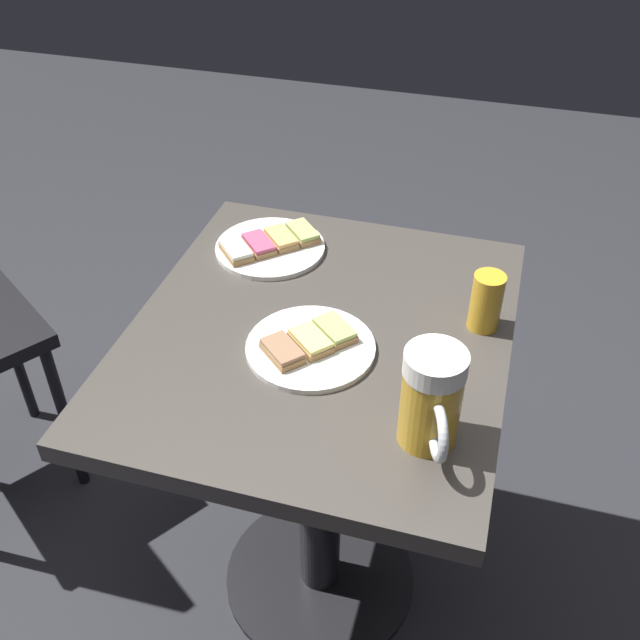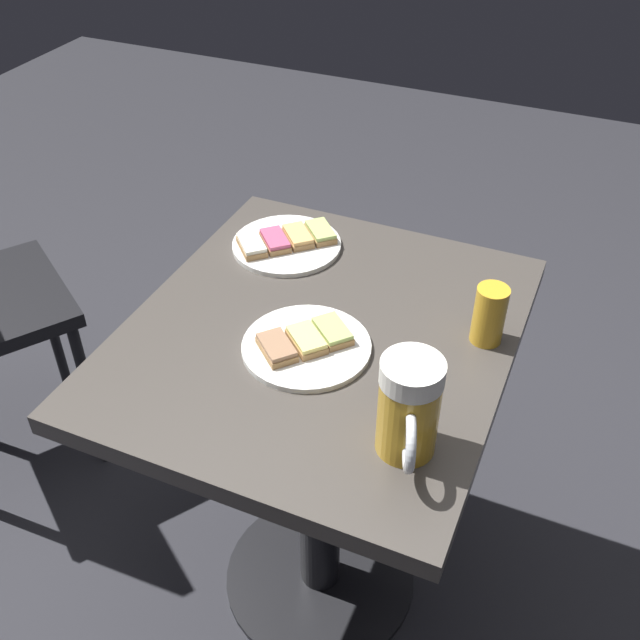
% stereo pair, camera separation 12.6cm
% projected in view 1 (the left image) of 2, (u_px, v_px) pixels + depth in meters
% --- Properties ---
extents(ground_plane, '(6.00, 6.00, 0.00)m').
position_uv_depth(ground_plane, '(320.00, 577.00, 1.75)').
color(ground_plane, '#28282D').
extents(cafe_table, '(0.73, 0.64, 0.76)m').
position_uv_depth(cafe_table, '(320.00, 405.00, 1.38)').
color(cafe_table, black).
rests_on(cafe_table, ground_plane).
extents(plate_near, '(0.22, 0.22, 0.03)m').
position_uv_depth(plate_near, '(309.00, 345.00, 1.22)').
color(plate_near, white).
rests_on(plate_near, cafe_table).
extents(plate_far, '(0.22, 0.22, 0.03)m').
position_uv_depth(plate_far, '(270.00, 246.00, 1.46)').
color(plate_far, white).
rests_on(plate_far, cafe_table).
extents(beer_mug, '(0.14, 0.09, 0.16)m').
position_uv_depth(beer_mug, '(432.00, 400.00, 1.02)').
color(beer_mug, gold).
rests_on(beer_mug, cafe_table).
extents(beer_glass_small, '(0.05, 0.05, 0.11)m').
position_uv_depth(beer_glass_small, '(486.00, 302.00, 1.24)').
color(beer_glass_small, gold).
rests_on(beer_glass_small, cafe_table).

